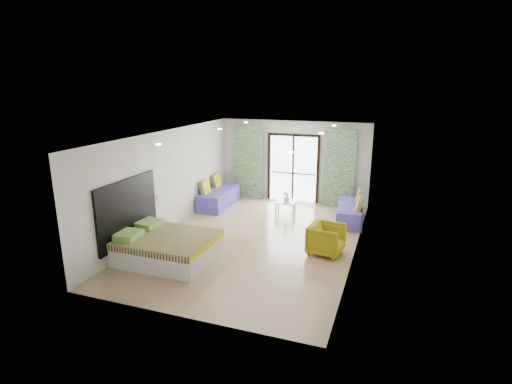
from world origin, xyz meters
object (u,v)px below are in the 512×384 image
(daybed_right, at_px, (350,212))
(armchair, at_px, (326,238))
(bed, at_px, (167,247))
(coffee_table, at_px, (286,203))
(daybed_left, at_px, (218,197))

(daybed_right, relative_size, armchair, 2.38)
(bed, bearing_deg, coffee_table, 68.00)
(bed, distance_m, armchair, 3.68)
(daybed_left, xyz_separation_m, daybed_right, (4.23, -0.09, -0.02))
(bed, distance_m, coffee_table, 4.41)
(daybed_left, bearing_deg, bed, -83.52)
(coffee_table, xyz_separation_m, armchair, (1.69, -2.54, 0.04))
(coffee_table, relative_size, armchair, 0.89)
(daybed_left, distance_m, armchair, 4.74)
(coffee_table, distance_m, armchair, 3.05)
(daybed_right, bearing_deg, armchair, -101.83)
(daybed_left, bearing_deg, coffee_table, -3.06)
(bed, xyz_separation_m, armchair, (3.34, 1.55, 0.10))
(daybed_right, height_order, coffee_table, daybed_right)
(daybed_left, distance_m, coffee_table, 2.29)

